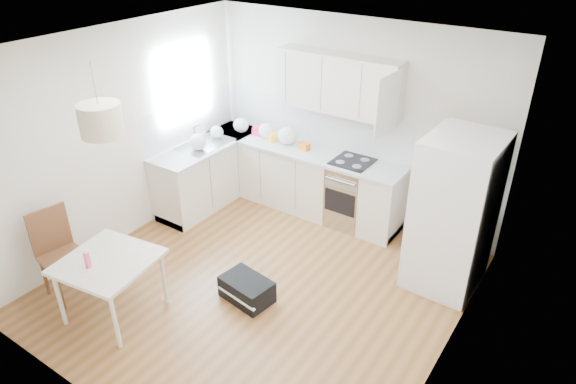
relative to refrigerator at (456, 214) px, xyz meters
The scene contains 29 objects.
floor 2.34m from the refrigerator, 143.11° to the right, with size 4.20×4.20×0.00m, color brown.
ceiling 2.82m from the refrigerator, 143.11° to the right, with size 4.20×4.20×0.00m, color white.
wall_back 1.96m from the refrigerator, 155.18° to the left, with size 4.20×4.20×0.00m, color beige.
wall_left 4.07m from the refrigerator, 161.27° to the right, with size 4.20×4.20×0.00m, color beige.
wall_right 1.42m from the refrigerator, 74.16° to the right, with size 4.20×4.20×0.00m, color beige.
window_glassblock 3.92m from the refrigerator, behind, with size 0.02×1.00×1.00m, color #BFE0F9.
cabinets_back 2.43m from the refrigerator, 167.88° to the left, with size 3.00×0.60×0.88m, color silver.
cabinets_left 3.56m from the refrigerator, behind, with size 0.60×1.80×0.88m, color silver.
counter_back 2.38m from the refrigerator, 167.88° to the left, with size 3.02×0.64×0.04m, color #B3B6B8.
counter_left 3.53m from the refrigerator, behind, with size 0.64×1.82×0.04m, color #B3B6B8.
backsplash_back 2.48m from the refrigerator, 161.18° to the left, with size 3.00×0.01×0.58m, color white.
backsplash_left 3.84m from the refrigerator, behind, with size 0.01×1.80×0.58m, color white.
upper_cabinets 2.22m from the refrigerator, 161.19° to the left, with size 1.70×0.32×0.75m, color silver.
range_oven 1.67m from the refrigerator, 161.89° to the left, with size 0.50×0.61×0.88m, color #B2B4B7, non-canonical shape.
sink 3.53m from the refrigerator, behind, with size 0.50×0.80×0.16m, color #B2B4B7, non-canonical shape.
refrigerator is the anchor object (origin of this frame).
dining_table 3.72m from the refrigerator, 137.04° to the right, with size 0.99×0.99×0.69m.
dining_chair 4.30m from the refrigerator, 142.46° to the right, with size 0.43×0.43×1.02m, color #4E2917, non-canonical shape.
drink_bottle 3.88m from the refrigerator, 135.67° to the right, with size 0.06×0.06×0.20m, color #E13E69.
gym_bag 2.44m from the refrigerator, 137.36° to the right, with size 0.56×0.37×0.26m, color black.
pendant_lamp 3.75m from the refrigerator, 137.27° to the right, with size 0.38×0.38×0.30m, color beige.
grocery_bag_a 3.43m from the refrigerator, behind, with size 0.24×0.20×0.21m, color white.
grocery_bag_b 2.99m from the refrigerator, 169.88° to the left, with size 0.25×0.21×0.22m, color white.
grocery_bag_c 2.63m from the refrigerator, 168.80° to the left, with size 0.27×0.23×0.25m, color white.
grocery_bag_d 3.55m from the refrigerator, behind, with size 0.20×0.17×0.18m, color white.
grocery_bag_e 3.50m from the refrigerator, behind, with size 0.25×0.21×0.23m, color white.
snack_orange 2.32m from the refrigerator, 167.98° to the left, with size 0.14×0.09×0.10m, color orange.
snack_yellow 2.87m from the refrigerator, 169.94° to the left, with size 0.18×0.11×0.12m, color yellow.
snack_red 3.15m from the refrigerator, 169.83° to the left, with size 0.18×0.11×0.12m, color #CA1943.
Camera 1 is at (2.90, -3.71, 3.79)m, focal length 32.00 mm.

